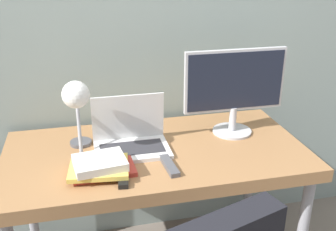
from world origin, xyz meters
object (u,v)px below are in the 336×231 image
monitor (235,87)px  book_stack (101,166)px  laptop (131,139)px  desk_lamp (76,101)px

monitor → book_stack: monitor is taller
monitor → book_stack: size_ratio=1.80×
monitor → laptop: bearing=-173.0°
monitor → book_stack: 0.76m
laptop → desk_lamp: desk_lamp is taller
laptop → desk_lamp: bearing=-175.2°
desk_lamp → book_stack: desk_lamp is taller
desk_lamp → monitor: bearing=6.3°
book_stack → laptop: bearing=52.0°
monitor → book_stack: bearing=-158.9°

